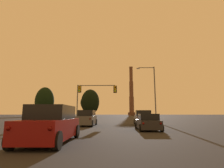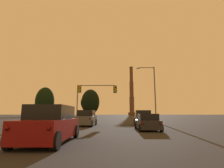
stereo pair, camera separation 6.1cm
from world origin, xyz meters
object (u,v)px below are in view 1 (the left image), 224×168
traffic_light_overhead_left (91,93)px  smokestack (131,96)px  hatchback_right_lane_second (148,123)px  suv_left_lane_third (51,124)px  street_lamp (152,88)px  suv_left_lane_front (87,118)px  suv_right_lane_front (143,118)px

traffic_light_overhead_left → smokestack: (15.81, 109.70, 10.52)m
hatchback_right_lane_second → traffic_light_overhead_left: bearing=118.3°
suv_left_lane_third → street_lamp: 23.62m
suv_left_lane_third → street_lamp: street_lamp is taller
hatchback_right_lane_second → smokestack: bearing=85.5°
suv_left_lane_front → suv_right_lane_front: size_ratio=0.99×
suv_left_lane_front → traffic_light_overhead_left: 8.52m
hatchback_right_lane_second → street_lamp: size_ratio=0.43×
traffic_light_overhead_left → smokestack: 111.33m
traffic_light_overhead_left → street_lamp: size_ratio=0.71×
street_lamp → traffic_light_overhead_left: bearing=-173.9°
suv_right_lane_front → smokestack: bearing=88.6°
street_lamp → smokestack: smokestack is taller
street_lamp → suv_right_lane_front: bearing=-110.9°
suv_left_lane_third → smokestack: 131.28m
suv_right_lane_front → hatchback_right_lane_second: (-0.55, -6.76, -0.23)m
suv_left_lane_third → suv_right_lane_front: 15.16m
suv_left_lane_front → traffic_light_overhead_left: size_ratio=0.72×
suv_left_lane_front → smokestack: bearing=82.4°
suv_left_lane_front → street_lamp: bearing=41.1°
traffic_light_overhead_left → suv_right_lane_front: bearing=-39.4°
hatchback_right_lane_second → traffic_light_overhead_left: 15.47m
suv_left_lane_front → traffic_light_overhead_left: (-0.73, 7.52, 3.94)m
suv_left_lane_third → street_lamp: bearing=64.1°
suv_left_lane_front → traffic_light_overhead_left: traffic_light_overhead_left is taller
suv_left_lane_third → traffic_light_overhead_left: bearing=91.3°
suv_right_lane_front → street_lamp: size_ratio=0.52×
suv_left_lane_front → hatchback_right_lane_second: size_ratio=1.19×
smokestack → suv_left_lane_front: bearing=-97.3°
smokestack → traffic_light_overhead_left: bearing=-98.2°
street_lamp → hatchback_right_lane_second: bearing=-103.4°
suv_left_lane_third → traffic_light_overhead_left: (-1.07, 19.95, 3.94)m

